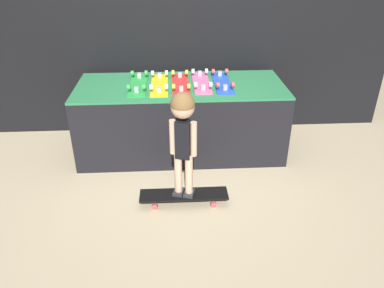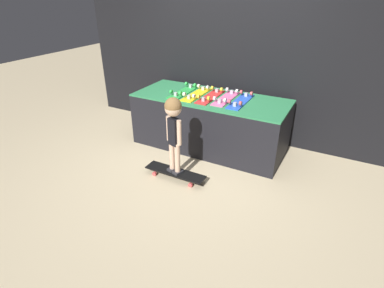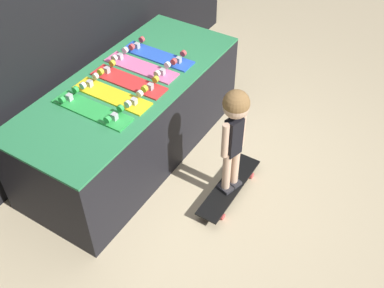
{
  "view_description": "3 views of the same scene",
  "coord_description": "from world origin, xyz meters",
  "views": [
    {
      "loc": [
        -0.1,
        -3.16,
        2.09
      ],
      "look_at": [
        0.08,
        -0.15,
        0.43
      ],
      "focal_mm": 35.0,
      "sensor_mm": 36.0,
      "label": 1
    },
    {
      "loc": [
        1.65,
        -3.11,
        2.14
      ],
      "look_at": [
        0.07,
        -0.16,
        0.37
      ],
      "focal_mm": 28.0,
      "sensor_mm": 36.0,
      "label": 2
    },
    {
      "loc": [
        -2.27,
        -1.48,
        2.89
      ],
      "look_at": [
        -0.07,
        -0.12,
        0.46
      ],
      "focal_mm": 42.0,
      "sensor_mm": 36.0,
      "label": 3
    }
  ],
  "objects": [
    {
      "name": "display_rack",
      "position": [
        0.0,
        0.53,
        0.38
      ],
      "size": [
        2.16,
        0.89,
        0.76
      ],
      "color": "black",
      "rests_on": "ground_plane"
    },
    {
      "name": "child",
      "position": [
        -0.01,
        -0.45,
        0.77
      ],
      "size": [
        0.22,
        0.2,
        0.96
      ],
      "rotation": [
        0.0,
        0.0,
        -0.28
      ],
      "color": "#2D2D33",
      "rests_on": "skateboard_on_floor"
    },
    {
      "name": "skateboard_red_on_rack",
      "position": [
        0.0,
        0.53,
        0.78
      ],
      "size": [
        0.18,
        0.66,
        0.09
      ],
      "color": "red",
      "rests_on": "display_rack"
    },
    {
      "name": "ground_plane",
      "position": [
        0.0,
        0.0,
        0.0
      ],
      "size": [
        16.0,
        16.0,
        0.0
      ],
      "primitive_type": "plane",
      "color": "beige"
    },
    {
      "name": "skateboard_blue_on_rack",
      "position": [
        0.44,
        0.54,
        0.78
      ],
      "size": [
        0.18,
        0.66,
        0.09
      ],
      "color": "blue",
      "rests_on": "display_rack"
    },
    {
      "name": "back_wall",
      "position": [
        0.0,
        1.13,
        1.29
      ],
      "size": [
        4.98,
        0.1,
        2.58
      ],
      "color": "black",
      "rests_on": "ground_plane"
    },
    {
      "name": "skateboard_on_floor",
      "position": [
        -0.01,
        -0.45,
        0.07
      ],
      "size": [
        0.79,
        0.19,
        0.09
      ],
      "color": "black",
      "rests_on": "ground_plane"
    },
    {
      "name": "skateboard_yellow_on_rack",
      "position": [
        -0.22,
        0.52,
        0.78
      ],
      "size": [
        0.18,
        0.66,
        0.09
      ],
      "color": "yellow",
      "rests_on": "display_rack"
    },
    {
      "name": "skateboard_green_on_rack",
      "position": [
        -0.44,
        0.53,
        0.78
      ],
      "size": [
        0.18,
        0.66,
        0.09
      ],
      "color": "green",
      "rests_on": "display_rack"
    },
    {
      "name": "skateboard_pink_on_rack",
      "position": [
        0.22,
        0.56,
        0.78
      ],
      "size": [
        0.18,
        0.66,
        0.09
      ],
      "color": "pink",
      "rests_on": "display_rack"
    }
  ]
}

